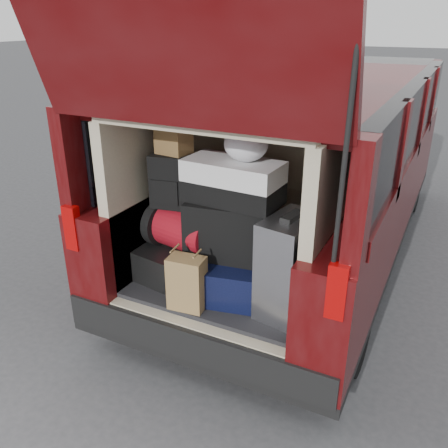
{
  "coord_description": "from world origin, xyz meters",
  "views": [
    {
      "loc": [
        1.26,
        -2.38,
        2.27
      ],
      "look_at": [
        -0.03,
        0.2,
        1.0
      ],
      "focal_mm": 38.0,
      "sensor_mm": 36.0,
      "label": 1
    }
  ],
  "objects_px": {
    "silver_roller": "(289,266)",
    "kraft_bag": "(187,283)",
    "twotone_duffel": "(233,181)",
    "red_duffel": "(184,228)",
    "black_hardshell": "(178,259)",
    "black_soft_case": "(228,229)",
    "backpack": "(170,181)",
    "navy_hardshell": "(230,273)"
  },
  "relations": [
    {
      "from": "black_soft_case",
      "to": "backpack",
      "type": "relative_size",
      "value": 1.47
    },
    {
      "from": "navy_hardshell",
      "to": "backpack",
      "type": "xyz_separation_m",
      "value": [
        -0.45,
        0.0,
        0.59
      ]
    },
    {
      "from": "black_hardshell",
      "to": "navy_hardshell",
      "type": "relative_size",
      "value": 1.01
    },
    {
      "from": "black_hardshell",
      "to": "silver_roller",
      "type": "distance_m",
      "value": 0.9
    },
    {
      "from": "black_soft_case",
      "to": "silver_roller",
      "type": "bearing_deg",
      "value": -19.83
    },
    {
      "from": "navy_hardshell",
      "to": "kraft_bag",
      "type": "distance_m",
      "value": 0.35
    },
    {
      "from": "silver_roller",
      "to": "twotone_duffel",
      "type": "bearing_deg",
      "value": 175.77
    },
    {
      "from": "twotone_duffel",
      "to": "navy_hardshell",
      "type": "bearing_deg",
      "value": -81.37
    },
    {
      "from": "red_duffel",
      "to": "twotone_duffel",
      "type": "distance_m",
      "value": 0.53
    },
    {
      "from": "black_hardshell",
      "to": "red_duffel",
      "type": "relative_size",
      "value": 1.22
    },
    {
      "from": "silver_roller",
      "to": "black_soft_case",
      "type": "bearing_deg",
      "value": 178.57
    },
    {
      "from": "kraft_bag",
      "to": "backpack",
      "type": "distance_m",
      "value": 0.69
    },
    {
      "from": "twotone_duffel",
      "to": "black_hardshell",
      "type": "bearing_deg",
      "value": -175.64
    },
    {
      "from": "silver_roller",
      "to": "black_soft_case",
      "type": "xyz_separation_m",
      "value": [
        -0.47,
        0.1,
        0.12
      ]
    },
    {
      "from": "silver_roller",
      "to": "kraft_bag",
      "type": "bearing_deg",
      "value": -146.59
    },
    {
      "from": "backpack",
      "to": "red_duffel",
      "type": "bearing_deg",
      "value": -1.57
    },
    {
      "from": "black_hardshell",
      "to": "black_soft_case",
      "type": "xyz_separation_m",
      "value": [
        0.41,
        -0.01,
        0.32
      ]
    },
    {
      "from": "silver_roller",
      "to": "backpack",
      "type": "distance_m",
      "value": 0.97
    },
    {
      "from": "navy_hardshell",
      "to": "black_soft_case",
      "type": "height_order",
      "value": "black_soft_case"
    },
    {
      "from": "silver_roller",
      "to": "black_soft_case",
      "type": "height_order",
      "value": "silver_roller"
    },
    {
      "from": "black_hardshell",
      "to": "black_soft_case",
      "type": "distance_m",
      "value": 0.52
    },
    {
      "from": "black_hardshell",
      "to": "red_duffel",
      "type": "bearing_deg",
      "value": -7.42
    },
    {
      "from": "navy_hardshell",
      "to": "black_hardshell",
      "type": "bearing_deg",
      "value": 163.78
    },
    {
      "from": "navy_hardshell",
      "to": "twotone_duffel",
      "type": "relative_size",
      "value": 0.92
    },
    {
      "from": "navy_hardshell",
      "to": "red_duffel",
      "type": "distance_m",
      "value": 0.44
    },
    {
      "from": "twotone_duffel",
      "to": "red_duffel",
      "type": "bearing_deg",
      "value": -171.85
    },
    {
      "from": "navy_hardshell",
      "to": "backpack",
      "type": "bearing_deg",
      "value": 168.29
    },
    {
      "from": "navy_hardshell",
      "to": "twotone_duffel",
      "type": "xyz_separation_m",
      "value": [
        -0.0,
        0.05,
        0.64
      ]
    },
    {
      "from": "red_duffel",
      "to": "black_hardshell",
      "type": "bearing_deg",
      "value": 174.5
    },
    {
      "from": "black_soft_case",
      "to": "kraft_bag",
      "type": "bearing_deg",
      "value": -116.85
    },
    {
      "from": "silver_roller",
      "to": "backpack",
      "type": "relative_size",
      "value": 1.76
    },
    {
      "from": "kraft_bag",
      "to": "red_duffel",
      "type": "bearing_deg",
      "value": 116.83
    },
    {
      "from": "silver_roller",
      "to": "kraft_bag",
      "type": "distance_m",
      "value": 0.65
    },
    {
      "from": "kraft_bag",
      "to": "backpack",
      "type": "height_order",
      "value": "backpack"
    },
    {
      "from": "silver_roller",
      "to": "red_duffel",
      "type": "distance_m",
      "value": 0.8
    },
    {
      "from": "navy_hardshell",
      "to": "silver_roller",
      "type": "relative_size",
      "value": 0.89
    },
    {
      "from": "black_hardshell",
      "to": "red_duffel",
      "type": "distance_m",
      "value": 0.28
    },
    {
      "from": "black_hardshell",
      "to": "silver_roller",
      "type": "height_order",
      "value": "silver_roller"
    },
    {
      "from": "black_hardshell",
      "to": "silver_roller",
      "type": "xyz_separation_m",
      "value": [
        0.87,
        -0.1,
        0.2
      ]
    },
    {
      "from": "black_soft_case",
      "to": "black_hardshell",
      "type": "bearing_deg",
      "value": 170.93
    },
    {
      "from": "backpack",
      "to": "twotone_duffel",
      "type": "xyz_separation_m",
      "value": [
        0.44,
        0.05,
        0.05
      ]
    },
    {
      "from": "navy_hardshell",
      "to": "twotone_duffel",
      "type": "height_order",
      "value": "twotone_duffel"
    }
  ]
}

